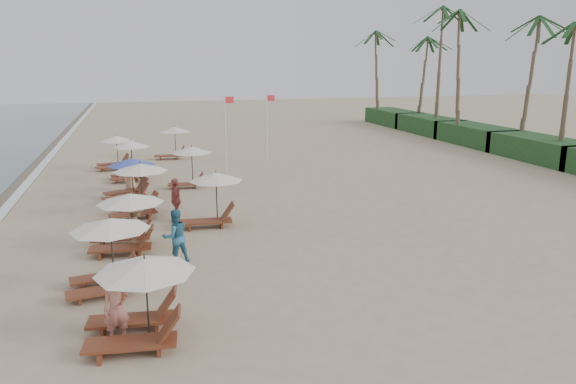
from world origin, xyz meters
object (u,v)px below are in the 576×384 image
object	(u,v)px
lounger_station_0	(136,302)
lounger_station_6	(114,152)
beachgoer_mid_a	(175,236)
inland_station_1	(189,161)
flag_pole_near	(226,130)
lounger_station_5	(128,160)
beachgoer_far_a	(176,200)
beachgoer_near	(116,309)
beachgoer_mid_b	(136,227)
inland_station_2	(172,140)
lounger_station_3	(136,190)
inland_station_0	(211,196)
lounger_station_2	(124,223)
lounger_station_1	(105,254)
lounger_station_4	(127,179)
beachgoer_far_b	(131,175)

from	to	relation	value
lounger_station_0	lounger_station_6	xyz separation A→B (m)	(-1.17, 23.08, 0.03)
lounger_station_0	beachgoer_mid_a	world-z (taller)	lounger_station_0
inland_station_1	flag_pole_near	size ratio (longest dim) A/B	0.53
lounger_station_5	beachgoer_far_a	world-z (taller)	lounger_station_5
beachgoer_near	beachgoer_mid_b	xyz separation A→B (m)	(0.52, 6.85, -0.02)
inland_station_2	lounger_station_6	bearing A→B (deg)	-144.01
lounger_station_3	inland_station_0	bearing A→B (deg)	-39.34
lounger_station_2	lounger_station_3	xyz separation A→B (m)	(0.48, 4.50, 0.17)
lounger_station_3	lounger_station_5	distance (m)	7.77
lounger_station_5	beachgoer_mid_a	bearing A→B (deg)	-83.64
lounger_station_1	lounger_station_4	world-z (taller)	lounger_station_1
inland_station_0	beachgoer_far_b	bearing A→B (deg)	113.44
lounger_station_2	beachgoer_far_b	xyz separation A→B (m)	(0.22, 9.52, -0.16)
lounger_station_0	beachgoer_mid_a	size ratio (longest dim) A/B	1.50
lounger_station_3	beachgoer_near	size ratio (longest dim) A/B	1.57
lounger_station_2	inland_station_1	xyz separation A→B (m)	(3.31, 9.53, 0.41)
beachgoer_mid_a	beachgoer_far_a	distance (m)	5.01
lounger_station_0	beachgoer_far_a	distance (m)	10.26
inland_station_0	inland_station_1	size ratio (longest dim) A/B	1.10
lounger_station_2	beachgoer_mid_b	world-z (taller)	lounger_station_2
beachgoer_mid_a	lounger_station_3	bearing A→B (deg)	-96.18
inland_station_0	inland_station_1	distance (m)	7.47
lounger_station_0	lounger_station_6	distance (m)	23.11
lounger_station_0	inland_station_0	world-z (taller)	inland_station_0
inland_station_2	beachgoer_mid_b	world-z (taller)	inland_station_2
lounger_station_4	beachgoer_far_a	world-z (taller)	lounger_station_4
lounger_station_0	inland_station_1	bearing A→B (deg)	79.87
inland_station_1	beachgoer_far_b	distance (m)	3.14
inland_station_2	inland_station_1	bearing A→B (deg)	-88.48
inland_station_1	beachgoer_mid_a	xyz separation A→B (m)	(-1.62, -11.40, -0.49)
lounger_station_6	beachgoer_far_b	size ratio (longest dim) A/B	1.47
beachgoer_mid_b	flag_pole_near	xyz separation A→B (m)	(5.50, 12.93, 1.84)
lounger_station_1	flag_pole_near	bearing A→B (deg)	68.83
inland_station_0	lounger_station_5	bearing A→B (deg)	108.12
lounger_station_0	inland_station_0	bearing A→B (deg)	71.14
lounger_station_2	beachgoer_near	distance (m)	6.90
lounger_station_0	beachgoer_far_b	size ratio (longest dim) A/B	1.64
lounger_station_2	beachgoer_near	world-z (taller)	lounger_station_2
lounger_station_0	lounger_station_4	bearing A→B (deg)	91.14
lounger_station_4	lounger_station_5	distance (m)	4.56
lounger_station_2	lounger_station_0	bearing A→B (deg)	-87.07
lounger_station_0	lounger_station_1	bearing A→B (deg)	104.29
inland_station_2	beachgoer_far_b	world-z (taller)	inland_station_2
lounger_station_2	flag_pole_near	distance (m)	14.28
lounger_station_1	beachgoer_mid_a	bearing A→B (deg)	39.48
lounger_station_0	lounger_station_3	xyz separation A→B (m)	(0.12, 11.49, 0.16)
beachgoer_mid_a	beachgoer_far_a	bearing A→B (deg)	-111.47
lounger_station_6	inland_station_0	size ratio (longest dim) A/B	0.89
flag_pole_near	beachgoer_mid_a	bearing A→B (deg)	-106.00
inland_station_1	lounger_station_6	bearing A→B (deg)	122.17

